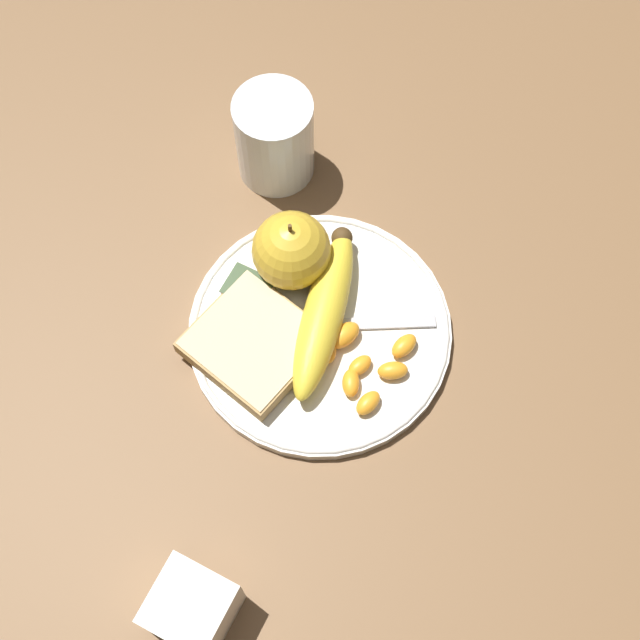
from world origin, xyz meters
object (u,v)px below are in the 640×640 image
(juice_glass, at_px, (275,140))
(jam_packet, at_px, (248,292))
(plate, at_px, (320,330))
(condiment_caddy, at_px, (192,608))
(banana, at_px, (322,310))
(apple, at_px, (291,251))
(fork, at_px, (320,325))
(bread_slice, at_px, (254,343))

(juice_glass, height_order, jam_packet, juice_glass)
(plate, relative_size, condiment_caddy, 3.88)
(condiment_caddy, bearing_deg, banana, 95.61)
(banana, bearing_deg, apple, 145.79)
(banana, distance_m, fork, 0.02)
(apple, bearing_deg, juice_glass, 125.37)
(banana, xyz_separation_m, jam_packet, (-0.07, -0.01, -0.01))
(fork, relative_size, condiment_caddy, 2.65)
(juice_glass, height_order, bread_slice, juice_glass)
(juice_glass, xyz_separation_m, apple, (0.08, -0.11, 0.00))
(apple, bearing_deg, banana, -34.21)
(juice_glass, bearing_deg, jam_packet, -71.35)
(fork, relative_size, jam_packet, 3.99)
(plate, distance_m, apple, 0.08)
(juice_glass, bearing_deg, banana, -48.16)
(fork, bearing_deg, jam_packet, -26.15)
(bread_slice, bearing_deg, juice_glass, 112.89)
(fork, xyz_separation_m, condiment_caddy, (0.03, -0.28, 0.02))
(apple, bearing_deg, fork, -39.09)
(juice_glass, distance_m, jam_packet, 0.16)
(banana, bearing_deg, juice_glass, 131.84)
(banana, xyz_separation_m, fork, (0.00, -0.01, -0.02))
(banana, bearing_deg, jam_packet, -170.33)
(juice_glass, distance_m, bread_slice, 0.21)
(plate, height_order, apple, apple)
(bread_slice, bearing_deg, condiment_caddy, -72.98)
(banana, xyz_separation_m, condiment_caddy, (0.03, -0.29, 0.00))
(plate, height_order, juice_glass, juice_glass)
(plate, xyz_separation_m, juice_glass, (-0.13, 0.15, 0.04))
(juice_glass, height_order, condiment_caddy, juice_glass)
(fork, bearing_deg, juice_glass, -78.77)
(plate, xyz_separation_m, banana, (-0.00, 0.01, 0.02))
(juice_glass, distance_m, apple, 0.13)
(juice_glass, height_order, banana, juice_glass)
(plate, relative_size, bread_slice, 1.96)
(fork, height_order, jam_packet, jam_packet)
(plate, distance_m, fork, 0.01)
(jam_packet, bearing_deg, juice_glass, 108.65)
(plate, distance_m, bread_slice, 0.07)
(jam_packet, height_order, condiment_caddy, condiment_caddy)
(banana, height_order, fork, banana)
(banana, relative_size, fork, 1.06)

